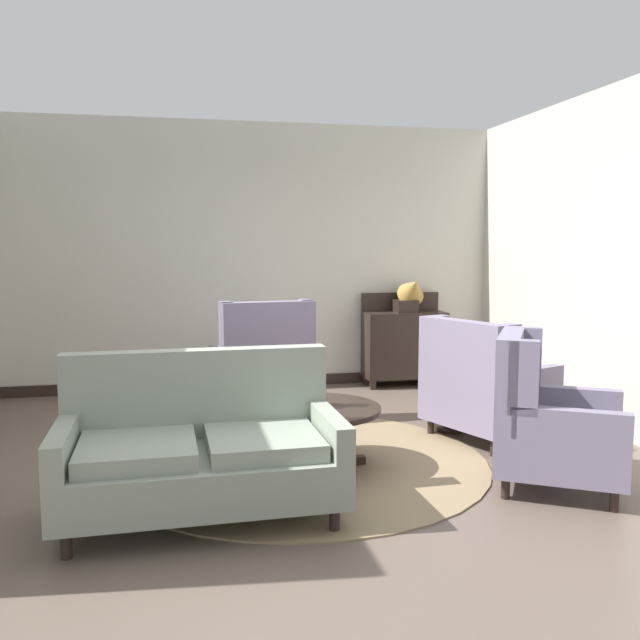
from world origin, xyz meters
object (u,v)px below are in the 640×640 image
object	(u,v)px
armchair_near_sideboard	(263,370)
settee	(201,451)
armchair_back_corner	(482,389)
side_table	(450,383)
coffee_table	(316,417)
porcelain_vase	(311,386)
sideboard	(404,344)
gramophone	(411,292)
armchair_foreground_right	(546,423)

from	to	relation	value
armchair_near_sideboard	settee	bearing A→B (deg)	68.19
armchair_back_corner	side_table	size ratio (longest dim) A/B	1.56
armchair_near_sideboard	armchair_back_corner	bearing A→B (deg)	140.64
coffee_table	porcelain_vase	distance (m)	0.23
armchair_near_sideboard	armchair_back_corner	xyz separation A→B (m)	(1.67, -1.11, -0.02)
coffee_table	side_table	xyz separation A→B (m)	(1.34, 0.75, 0.04)
armchair_near_sideboard	sideboard	distance (m)	2.07
coffee_table	gramophone	size ratio (longest dim) A/B	1.93
gramophone	coffee_table	bearing A→B (deg)	-122.47
armchair_foreground_right	settee	bearing A→B (deg)	121.60
armchair_near_sideboard	side_table	distance (m)	1.71
settee	sideboard	xyz separation A→B (m)	(2.40, 3.31, 0.09)
settee	side_table	size ratio (longest dim) A/B	2.35
armchair_near_sideboard	armchair_foreground_right	bearing A→B (deg)	120.65
sideboard	gramophone	size ratio (longest dim) A/B	2.19
coffee_table	porcelain_vase	size ratio (longest dim) A/B	2.52
coffee_table	side_table	world-z (taller)	side_table
armchair_back_corner	armchair_foreground_right	size ratio (longest dim) A/B	1.01
porcelain_vase	armchair_near_sideboard	xyz separation A→B (m)	(-0.17, 1.50, -0.15)
gramophone	armchair_foreground_right	bearing A→B (deg)	-93.40
armchair_back_corner	coffee_table	bearing A→B (deg)	83.67
coffee_table	gramophone	distance (m)	3.07
sideboard	armchair_near_sideboard	bearing A→B (deg)	-148.05
side_table	sideboard	size ratio (longest dim) A/B	0.66
armchair_back_corner	sideboard	distance (m)	2.21
porcelain_vase	gramophone	size ratio (longest dim) A/B	0.77
armchair_foreground_right	gramophone	bearing A→B (deg)	27.71
sideboard	gramophone	xyz separation A→B (m)	(0.05, -0.09, 0.59)
armchair_foreground_right	armchair_back_corner	bearing A→B (deg)	28.24
side_table	armchair_near_sideboard	bearing A→B (deg)	153.83
porcelain_vase	side_table	xyz separation A→B (m)	(1.37, 0.75, -0.19)
side_table	armchair_back_corner	bearing A→B (deg)	-69.92
sideboard	gramophone	distance (m)	0.60
coffee_table	armchair_back_corner	distance (m)	1.52
porcelain_vase	side_table	bearing A→B (deg)	28.58
armchair_near_sideboard	side_table	xyz separation A→B (m)	(1.54, -0.76, -0.03)
sideboard	armchair_back_corner	bearing A→B (deg)	-92.35
armchair_back_corner	sideboard	bearing A→B (deg)	-23.88
settee	porcelain_vase	bearing A→B (deg)	40.07
coffee_table	side_table	bearing A→B (deg)	29.41
armchair_near_sideboard	gramophone	world-z (taller)	gramophone
porcelain_vase	side_table	distance (m)	1.57
armchair_back_corner	sideboard	xyz separation A→B (m)	(0.09, 2.21, 0.05)
porcelain_vase	armchair_near_sideboard	distance (m)	1.52
porcelain_vase	side_table	world-z (taller)	porcelain_vase
armchair_foreground_right	coffee_table	bearing A→B (deg)	95.30
coffee_table	porcelain_vase	world-z (taller)	porcelain_vase
side_table	gramophone	bearing A→B (deg)	81.43
armchair_foreground_right	porcelain_vase	bearing A→B (deg)	95.59
armchair_foreground_right	sideboard	size ratio (longest dim) A/B	1.03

